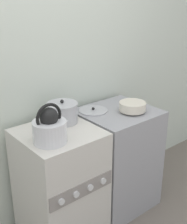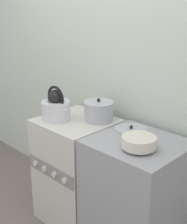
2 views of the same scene
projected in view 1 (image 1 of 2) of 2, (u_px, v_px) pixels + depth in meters
The scene contains 7 objects.
wall_back at pixel (29, 71), 2.30m from camera, with size 7.00×0.06×2.50m.
stove at pixel (60, 185), 2.34m from camera, with size 0.55×0.56×0.89m.
counter at pixel (117, 159), 2.70m from camera, with size 0.60×0.56×0.89m.
kettle at pixel (50, 128), 2.00m from camera, with size 0.27×0.22×0.27m.
cooking_pot at pixel (62, 113), 2.31m from camera, with size 0.23×0.23×0.18m.
enamel_bowl at pixel (132, 107), 2.49m from camera, with size 0.21×0.21×0.08m.
loose_pot_lid at pixel (93, 110), 2.52m from camera, with size 0.23×0.23×0.03m.
Camera 1 is at (-1.06, -1.40, 1.83)m, focal length 50.00 mm.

